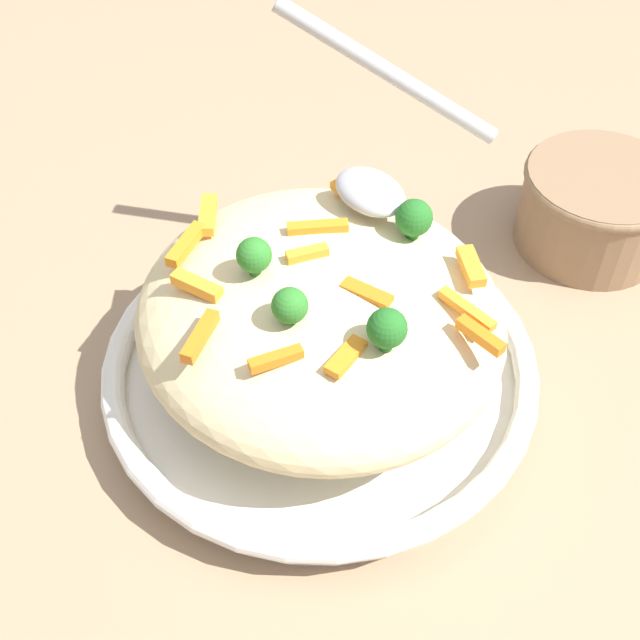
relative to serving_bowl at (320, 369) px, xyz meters
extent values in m
plane|color=#9E7F60|center=(0.00, 0.00, -0.02)|extent=(2.40, 2.40, 0.00)
cylinder|color=white|center=(0.00, 0.00, -0.01)|extent=(0.28, 0.28, 0.02)
torus|color=white|center=(0.00, 0.00, 0.01)|extent=(0.30, 0.30, 0.02)
torus|color=black|center=(0.00, 0.00, 0.01)|extent=(0.30, 0.30, 0.00)
ellipsoid|color=beige|center=(0.00, 0.00, 0.06)|extent=(0.25, 0.24, 0.09)
cube|color=orange|center=(-0.03, 0.02, 0.10)|extent=(0.03, 0.04, 0.01)
cube|color=orange|center=(-0.01, 0.00, 0.10)|extent=(0.02, 0.03, 0.01)
cube|color=orange|center=(-0.07, -0.05, 0.09)|extent=(0.03, 0.04, 0.01)
cube|color=orange|center=(0.08, 0.05, 0.09)|extent=(0.04, 0.01, 0.01)
cube|color=orange|center=(-0.09, -0.03, 0.09)|extent=(0.04, 0.03, 0.01)
cube|color=orange|center=(-0.06, 0.07, 0.09)|extent=(0.01, 0.03, 0.01)
cube|color=orange|center=(0.06, -0.03, 0.09)|extent=(0.02, 0.03, 0.01)
cube|color=orange|center=(0.03, 0.01, 0.10)|extent=(0.03, 0.02, 0.01)
cube|color=orange|center=(0.10, 0.04, 0.09)|extent=(0.03, 0.01, 0.01)
cube|color=orange|center=(0.05, 0.08, 0.09)|extent=(0.03, 0.03, 0.01)
cube|color=orange|center=(-0.04, -0.07, 0.10)|extent=(0.04, 0.02, 0.01)
cube|color=orange|center=(0.00, -0.09, 0.10)|extent=(0.03, 0.04, 0.01)
cube|color=orange|center=(0.04, -0.06, 0.09)|extent=(0.02, 0.03, 0.01)
cylinder|color=#296820|center=(-0.02, -0.03, 0.10)|extent=(0.01, 0.01, 0.01)
sphere|color=#2D7A28|center=(-0.02, -0.03, 0.11)|extent=(0.02, 0.02, 0.02)
cylinder|color=#205B1C|center=(0.01, 0.07, 0.09)|extent=(0.01, 0.01, 0.01)
sphere|color=#236B23|center=(0.01, 0.07, 0.11)|extent=(0.02, 0.02, 0.02)
cylinder|color=#205B1C|center=(0.07, -0.01, 0.10)|extent=(0.01, 0.01, 0.01)
sphere|color=#236B23|center=(0.07, -0.01, 0.11)|extent=(0.02, 0.02, 0.02)
cylinder|color=#296820|center=(0.02, -0.04, 0.10)|extent=(0.01, 0.01, 0.01)
sphere|color=#2D7A28|center=(0.02, -0.04, 0.11)|extent=(0.02, 0.02, 0.02)
ellipsoid|color=#B7B7BC|center=(-0.03, 0.07, 0.11)|extent=(0.06, 0.04, 0.02)
cylinder|color=#B7B7BC|center=(-0.09, 0.13, 0.15)|extent=(0.13, 0.12, 0.10)
cylinder|color=#8C6B4C|center=(0.01, 0.28, 0.02)|extent=(0.12, 0.12, 0.07)
torus|color=#8C6B4C|center=(0.01, 0.28, 0.05)|extent=(0.13, 0.13, 0.01)
camera|label=1|loc=(0.29, -0.23, 0.45)|focal=46.08mm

